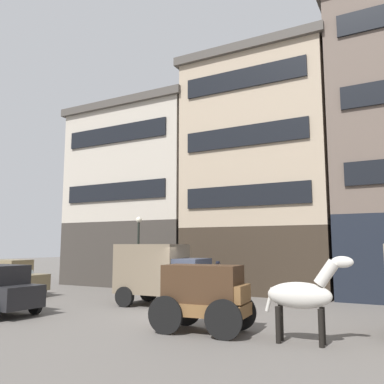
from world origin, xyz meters
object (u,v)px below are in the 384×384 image
cargo_wagon (204,293)px  draft_horse (303,295)px  sedan_dark (11,278)px  delivery_truck_far (164,272)px  pedestrian_officer (218,278)px  streetlamp_curbside (138,243)px

cargo_wagon → draft_horse: bearing=0.1°
draft_horse → sedan_dark: 15.67m
delivery_truck_far → cargo_wagon: bearing=-44.7°
draft_horse → pedestrian_officer: (-5.79, 7.13, -0.29)m
pedestrian_officer → streetlamp_curbside: (-4.65, -0.21, 1.69)m
delivery_truck_far → pedestrian_officer: (1.06, 3.28, -0.44)m
cargo_wagon → delivery_truck_far: 5.49m
delivery_truck_far → streetlamp_curbside: size_ratio=1.07×
draft_horse → sedan_dark: size_ratio=0.62×
draft_horse → pedestrian_officer: bearing=129.0°
streetlamp_curbside → draft_horse: bearing=-33.6°
draft_horse → pedestrian_officer: size_ratio=1.31×
delivery_truck_far → sedan_dark: bearing=-173.4°
draft_horse → sedan_dark: (-15.40, 2.86, -0.36)m
draft_horse → delivery_truck_far: 7.86m
pedestrian_officer → cargo_wagon: bearing=-68.3°
cargo_wagon → draft_horse: 2.95m
cargo_wagon → pedestrian_officer: size_ratio=1.68×
cargo_wagon → delivery_truck_far: bearing=135.3°
delivery_truck_far → streetlamp_curbside: bearing=139.4°
delivery_truck_far → pedestrian_officer: bearing=72.1°
draft_horse → streetlamp_curbside: streetlamp_curbside is taller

